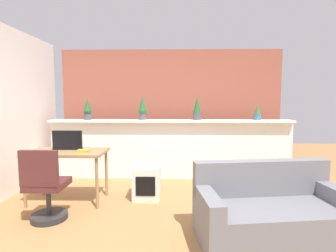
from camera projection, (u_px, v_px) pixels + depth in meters
The scene contains 14 objects.
ground_plane at pixel (168, 228), 3.08m from camera, with size 12.00×12.00×0.00m, color #9E7042.
divider_wall at pixel (171, 150), 5.01m from camera, with size 4.49×0.16×1.07m, color white.
plant_shelf at pixel (171, 121), 4.92m from camera, with size 4.49×0.29×0.04m, color white.
brick_wall_behind at pixel (171, 111), 5.54m from camera, with size 4.49×0.10×2.50m, color #9E5442.
potted_plant_0 at pixel (88, 110), 4.91m from camera, with size 0.14×0.14×0.41m.
potted_plant_1 at pixel (142, 108), 4.94m from camera, with size 0.16×0.16×0.44m.
potted_plant_2 at pixel (197, 109), 4.88m from camera, with size 0.15×0.15×0.43m.
potted_plant_3 at pixel (257, 113), 4.91m from camera, with size 0.13×0.13×0.29m.
desk at pixel (67, 157), 3.82m from camera, with size 1.10×0.60×0.75m.
tv_monitor at pixel (67, 140), 3.88m from camera, with size 0.43×0.04×0.29m, color black.
office_chair at pixel (46, 191), 3.21m from camera, with size 0.44×0.45×0.91m.
side_cube_shelf at pixel (147, 182), 3.98m from camera, with size 0.40×0.41×0.50m.
book_on_desk at pixel (83, 151), 3.72m from camera, with size 0.16×0.11×0.04m, color gold.
couch at pixel (271, 214), 2.81m from camera, with size 1.64×0.95×0.80m.
Camera 1 is at (0.07, -2.94, 1.49)m, focal length 28.32 mm.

